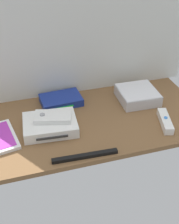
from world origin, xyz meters
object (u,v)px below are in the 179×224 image
at_px(game_console, 50,125).
at_px(sensor_bar, 85,156).
at_px(remote_wand, 165,121).
at_px(network_router, 61,100).
at_px(remote_classic_pad, 53,117).
at_px(mini_computer, 137,95).

bearing_deg(game_console, sensor_bar, -60.80).
relative_size(game_console, sensor_bar, 0.93).
distance_m(game_console, remote_wand, 0.47).
height_order(network_router, remote_classic_pad, remote_classic_pad).
xyz_separation_m(network_router, remote_wand, (0.38, -0.27, -0.00)).
height_order(remote_wand, remote_classic_pad, remote_classic_pad).
relative_size(mini_computer, sensor_bar, 0.73).
xyz_separation_m(mini_computer, remote_classic_pad, (-0.41, -0.10, 0.03)).
xyz_separation_m(remote_wand, remote_classic_pad, (-0.44, 0.10, 0.04)).
distance_m(mini_computer, remote_wand, 0.21).
distance_m(game_console, network_router, 0.19).
height_order(mini_computer, remote_classic_pad, remote_classic_pad).
relative_size(remote_classic_pad, sensor_bar, 0.67).
relative_size(game_console, mini_computer, 1.27).
bearing_deg(remote_wand, mini_computer, 114.61).
bearing_deg(remote_classic_pad, sensor_bar, -54.50).
bearing_deg(sensor_bar, remote_classic_pad, 113.32).
bearing_deg(sensor_bar, network_router, 94.10).
bearing_deg(network_router, mini_computer, -15.21).
relative_size(mini_computer, remote_wand, 1.15).
height_order(game_console, remote_classic_pad, remote_classic_pad).
height_order(mini_computer, remote_wand, mini_computer).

